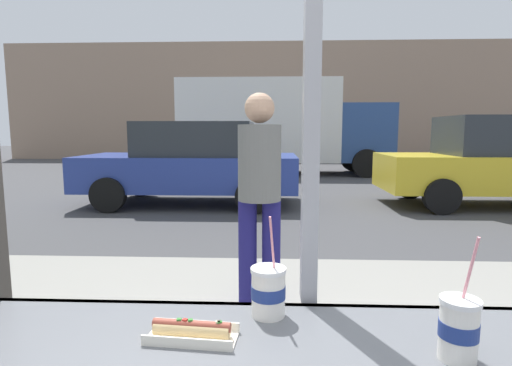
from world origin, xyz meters
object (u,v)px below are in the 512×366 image
box_truck (279,124)px  hotdog_tray_near (192,331)px  parked_car_yellow (498,162)px  pedestrian (259,188)px  parked_car_blue (192,163)px  soda_cup_left (268,291)px  soda_cup_right (459,328)px

box_truck → hotdog_tray_near: bearing=-91.8°
parked_car_yellow → pedestrian: size_ratio=2.63×
parked_car_blue → parked_car_yellow: bearing=-0.0°
soda_cup_left → parked_car_blue: parked_car_blue is taller
parked_car_yellow → box_truck: size_ratio=0.61×
parked_car_yellow → pedestrian: bearing=-131.5°
soda_cup_right → parked_car_yellow: 8.11m
box_truck → parked_car_yellow: bearing=-54.9°
soda_cup_left → hotdog_tray_near: size_ratio=1.24×
pedestrian → hotdog_tray_near: bearing=-93.1°
parked_car_yellow → box_truck: bearing=125.1°
hotdog_tray_near → soda_cup_right: bearing=-5.9°
parked_car_yellow → hotdog_tray_near: bearing=-123.0°
soda_cup_right → parked_car_yellow: size_ratio=0.07×
soda_cup_left → parked_car_yellow: parked_car_yellow is taller
soda_cup_left → parked_car_yellow: 8.15m
soda_cup_left → hotdog_tray_near: soda_cup_left is taller
hotdog_tray_near → soda_cup_left: bearing=36.2°
hotdog_tray_near → parked_car_yellow: size_ratio=0.06×
parked_car_blue → pedestrian: pedestrian is taller
soda_cup_left → box_truck: 12.83m
soda_cup_left → pedestrian: bearing=92.8°
box_truck → pedestrian: bearing=-91.5°
parked_car_yellow → pedestrian: parked_car_yellow is taller
soda_cup_left → hotdog_tray_near: 0.25m
soda_cup_left → box_truck: box_truck is taller
parked_car_blue → box_truck: box_truck is taller
parked_car_yellow → box_truck: 7.28m
soda_cup_left → box_truck: size_ratio=0.04×
soda_cup_right → box_truck: box_truck is taller
hotdog_tray_near → parked_car_blue: (-1.41, 7.03, -0.11)m
hotdog_tray_near → parked_car_yellow: parked_car_yellow is taller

